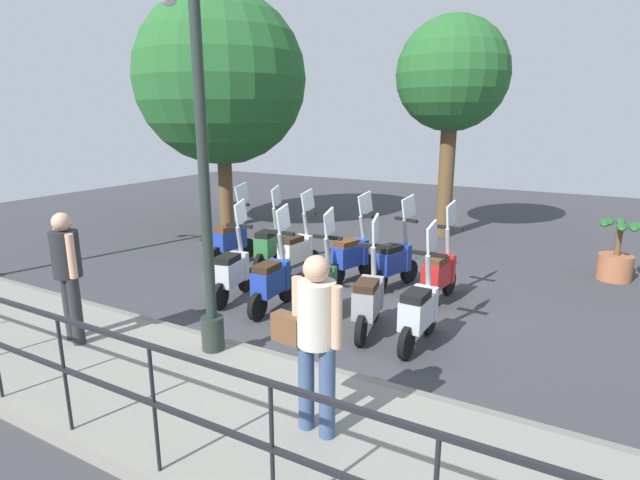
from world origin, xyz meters
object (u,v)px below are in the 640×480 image
Objects in this scene: pedestrian_with_bag at (314,332)px; scooter_far_3 at (297,250)px; scooter_near_0 at (419,310)px; scooter_far_5 at (232,239)px; scooter_near_2 at (320,286)px; scooter_far_2 at (352,254)px; scooter_far_4 at (269,244)px; tree_distant at (452,76)px; scooter_near_4 at (233,270)px; scooter_far_0 at (439,272)px; pedestrian_distant at (67,268)px; tree_large at (221,79)px; potted_palm at (616,255)px; lamp_post_near at (204,185)px; scooter_near_1 at (369,298)px; scooter_far_1 at (394,260)px; scooter_near_3 at (272,280)px.

pedestrian_with_bag is 1.03× the size of scooter_far_3.
scooter_near_0 is 1.00× the size of scooter_far_5.
scooter_near_0 is 1.51m from scooter_near_2.
scooter_far_2 and scooter_far_4 have the same top height.
scooter_far_2 is at bearing 173.86° from tree_distant.
scooter_far_5 is (1.61, 1.32, 0.00)m from scooter_near_4.
tree_distant is at bearing 9.91° from scooter_far_2.
scooter_near_2 is at bearing 145.67° from scooter_far_0.
pedestrian_distant is 3.96m from scooter_far_3.
tree_large is 9.39m from potted_palm.
lamp_post_near is at bearing -158.95° from scooter_far_3.
scooter_far_5 is at bearing 53.85° from scooter_near_1.
scooter_near_4 is (-5.88, 1.66, -3.18)m from tree_distant.
lamp_post_near is at bearing 128.30° from pedestrian_distant.
tree_distant reaches higher than pedestrian_distant.
scooter_far_4 is (-2.59, -3.16, -3.20)m from tree_large.
scooter_near_1 is at bearing -152.28° from scooter_far_1.
pedestrian_with_bag is at bearing -135.96° from tree_large.
scooter_near_2 is (-4.04, 3.68, 0.04)m from potted_palm.
tree_large is 3.76× the size of scooter_near_0.
scooter_near_1 is 1.00× the size of scooter_far_3.
lamp_post_near is 2.83× the size of scooter_near_0.
scooter_far_1 and scooter_far_5 have the same top height.
scooter_near_0 is at bearing -51.80° from lamp_post_near.
pedestrian_with_bag reaches higher than scooter_near_2.
scooter_far_4 is (-0.13, 2.42, 0.00)m from scooter_far_1.
scooter_far_1 is 1.00× the size of scooter_far_3.
tree_distant is 3.23× the size of scooter_far_4.
scooter_near_3 is 1.85m from scooter_far_2.
tree_distant is at bearing -10.49° from scooter_near_3.
tree_distant is 3.23× the size of scooter_far_2.
scooter_far_0 is (-2.58, 2.40, 0.04)m from potted_palm.
scooter_far_0 is 2.58m from scooter_far_3.
scooter_far_1 is (4.09, -2.53, -0.60)m from pedestrian_distant.
lamp_post_near is 2.22m from pedestrian_with_bag.
tree_distant is 6.80m from scooter_near_1.
scooter_near_2 is 0.76m from scooter_near_3.
pedestrian_distant is 1.03× the size of scooter_near_0.
scooter_far_3 is 1.00× the size of scooter_far_4.
scooter_near_0 is (-4.35, -6.63, -3.20)m from tree_large.
pedestrian_with_bag is 1.03× the size of scooter_near_0.
tree_distant is 3.23× the size of scooter_far_0.
potted_palm is 0.69× the size of scooter_near_3.
pedestrian_with_bag is 2.52m from scooter_near_1.
lamp_post_near reaches higher than scooter_far_2.
scooter_near_4 is at bearing 127.82° from potted_palm.
pedestrian_with_bag is at bearing 104.15° from pedestrian_distant.
tree_large is (5.91, 4.65, 1.60)m from lamp_post_near.
lamp_post_near is 0.75× the size of tree_large.
pedestrian_distant is 1.03× the size of scooter_far_2.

